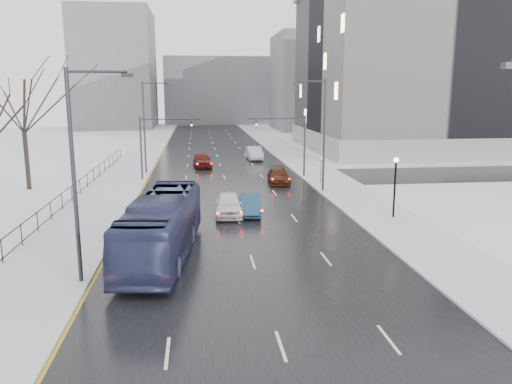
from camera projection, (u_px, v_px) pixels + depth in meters
name	position (u px, v px, depth m)	size (l,w,h in m)	color
road	(219.00, 163.00, 63.53)	(16.00, 150.00, 0.04)	black
cross_road	(225.00, 179.00, 51.85)	(130.00, 10.00, 0.04)	black
sidewalk_left	(135.00, 164.00, 62.30)	(5.00, 150.00, 0.16)	silver
sidewalk_right	(300.00, 161.00, 64.74)	(5.00, 150.00, 0.16)	silver
park_strip	(56.00, 165.00, 61.20)	(14.00, 150.00, 0.12)	white
tree_park_e	(30.00, 190.00, 45.85)	(9.45, 9.45, 13.50)	black
iron_fence	(42.00, 216.00, 32.65)	(0.06, 70.00, 1.30)	black
streetlight_r_mid	(322.00, 130.00, 43.90)	(2.95, 0.25, 10.00)	#2D2D33
streetlight_l_near	(78.00, 166.00, 22.54)	(2.95, 0.25, 10.00)	#2D2D33
streetlight_l_far	(146.00, 123.00, 53.69)	(2.95, 0.25, 10.00)	#2D2D33
lamppost_r_mid	(395.00, 178.00, 35.03)	(0.36, 0.36, 4.28)	black
mast_signal_right	(295.00, 139.00, 51.89)	(6.10, 0.33, 6.50)	#2D2D33
mast_signal_left	(152.00, 140.00, 50.19)	(6.10, 0.33, 6.50)	#2D2D33
no_uturn_sign	(321.00, 161.00, 48.57)	(0.60, 0.06, 2.70)	#2D2D33
civic_building	(441.00, 76.00, 77.05)	(41.00, 31.00, 24.80)	gray
bldg_far_right	(326.00, 82.00, 118.13)	(24.00, 20.00, 22.00)	slate
bldg_far_left	(116.00, 70.00, 121.46)	(18.00, 22.00, 28.00)	slate
bldg_far_center	(220.00, 91.00, 140.07)	(30.00, 18.00, 18.00)	slate
bus	(162.00, 226.00, 27.15)	(2.85, 12.19, 3.39)	navy
sedan_center_near	(229.00, 204.00, 36.34)	(1.98, 4.92, 1.68)	white
sedan_right_near	(250.00, 205.00, 36.63)	(1.51, 4.33, 1.43)	navy
sedan_right_far	(279.00, 176.00, 49.19)	(2.00, 4.91, 1.42)	#42190B
sedan_center_far	(202.00, 160.00, 59.47)	(2.02, 5.01, 1.71)	#4F120D
sedan_right_distant	(254.00, 153.00, 66.10)	(1.81, 5.20, 1.71)	#AEAFB3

